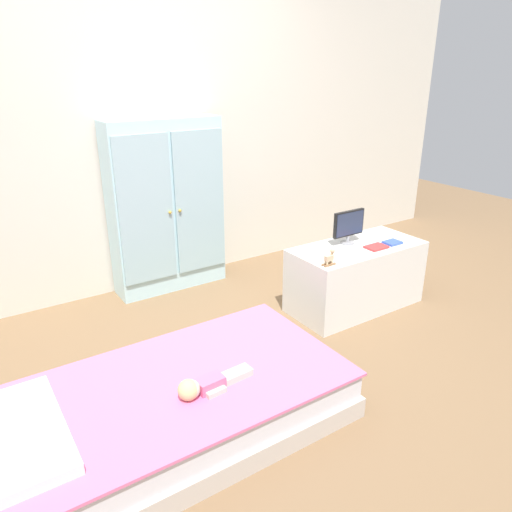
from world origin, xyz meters
The scene contains 11 objects.
ground_plane centered at (0.00, 0.00, -0.01)m, with size 10.00×10.00×0.02m, color brown.
back_wall centered at (0.00, 1.57, 1.35)m, with size 6.40×0.05×2.70m, color silver.
bed centered at (-0.66, -0.17, 0.13)m, with size 1.70×0.91×0.26m.
pillow centered at (-1.32, -0.17, 0.29)m, with size 0.32×0.65×0.05m, color white.
doll centered at (-0.57, -0.30, 0.30)m, with size 0.39×0.14×0.10m.
wardrobe centered at (0.03, 1.39, 0.67)m, with size 0.87×0.30×1.33m.
tv_stand centered at (1.01, 0.31, 0.24)m, with size 0.98×0.46×0.48m, color silver.
tv_monitor centered at (0.98, 0.39, 0.62)m, with size 0.27×0.10×0.24m.
rocking_horse_toy centered at (0.60, 0.15, 0.53)m, with size 0.09×0.04×0.11m.
book_red centered at (1.09, 0.21, 0.49)m, with size 0.15×0.11×0.01m, color #CC3838.
book_blue centered at (1.25, 0.21, 0.49)m, with size 0.12×0.10×0.02m, color blue.
Camera 1 is at (-1.38, -1.98, 1.67)m, focal length 33.83 mm.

